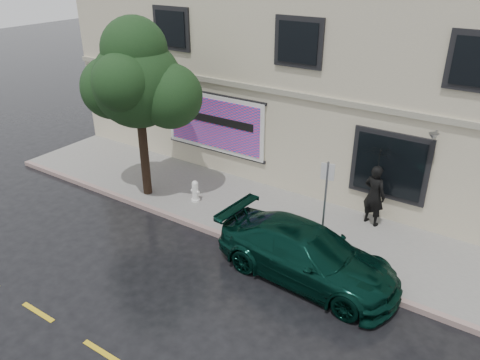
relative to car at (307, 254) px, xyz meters
The scene contains 12 objects.
ground 2.81m from the car, 153.82° to the right, with size 90.00×90.00×0.00m, color black.
sidewalk 3.25m from the car, 139.98° to the left, with size 20.00×3.50×0.15m, color gray.
curb 2.54m from the car, behind, with size 20.00×0.18×0.16m, color gray.
road_marking 5.34m from the car, 117.45° to the right, with size 19.00×0.12×0.01m, color gold.
building 8.63m from the car, 107.38° to the left, with size 20.00×8.12×7.00m.
billboard 6.89m from the car, 146.60° to the left, with size 4.30×0.16×2.20m.
car is the anchor object (origin of this frame).
pedestrian 3.38m from the car, 80.38° to the left, with size 0.70×0.46×1.92m, color black.
umbrella 3.78m from the car, 80.38° to the left, with size 1.04×1.04×0.77m, color black.
street_tree 7.36m from the car, behind, with size 2.80×2.80×5.22m.
fire_hydrant 5.01m from the car, 163.20° to the left, with size 0.31×0.29×0.74m.
sign_pole 1.42m from the car, 89.89° to the left, with size 0.34×0.09×2.81m.
Camera 1 is at (6.47, -7.95, 7.65)m, focal length 35.00 mm.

